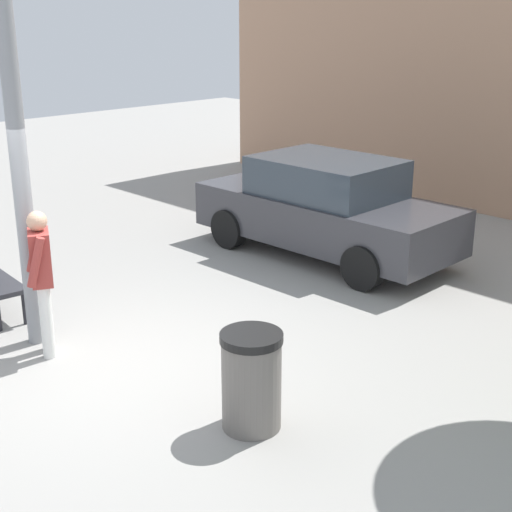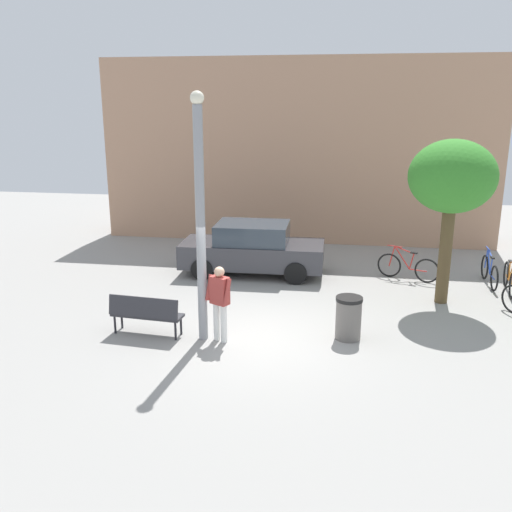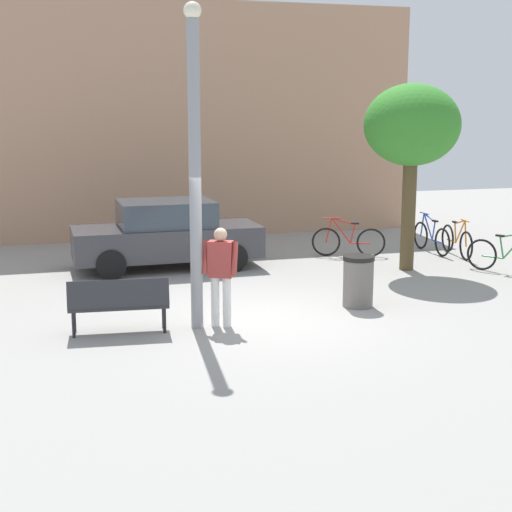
{
  "view_description": "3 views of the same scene",
  "coord_description": "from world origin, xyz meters",
  "px_view_note": "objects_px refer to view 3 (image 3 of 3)",
  "views": [
    {
      "loc": [
        6.34,
        -3.9,
        3.73
      ],
      "look_at": [
        0.56,
        1.75,
        1.0
      ],
      "focal_mm": 51.87,
      "sensor_mm": 36.0,
      "label": 1
    },
    {
      "loc": [
        1.79,
        -11.1,
        4.98
      ],
      "look_at": [
        -0.4,
        2.44,
        1.18
      ],
      "focal_mm": 39.04,
      "sensor_mm": 36.0,
      "label": 2
    },
    {
      "loc": [
        -3.44,
        -11.95,
        3.56
      ],
      "look_at": [
        0.34,
        1.43,
        0.82
      ],
      "focal_mm": 52.15,
      "sensor_mm": 36.0,
      "label": 3
    }
  ],
  "objects_px": {
    "park_bench": "(119,301)",
    "bicycle_red": "(348,241)",
    "bicycle_green": "(506,256)",
    "person_by_lamppost": "(221,270)",
    "parked_car_charcoal": "(167,235)",
    "plaza_tree": "(412,128)",
    "bicycle_blue": "(431,238)",
    "lamppost": "(195,163)",
    "trash_bin": "(358,281)",
    "bicycle_orange": "(457,241)"
  },
  "relations": [
    {
      "from": "park_bench",
      "to": "bicycle_red",
      "type": "distance_m",
      "value": 7.89
    },
    {
      "from": "park_bench",
      "to": "bicycle_green",
      "type": "height_order",
      "value": "bicycle_green"
    },
    {
      "from": "person_by_lamppost",
      "to": "parked_car_charcoal",
      "type": "bearing_deg",
      "value": 91.42
    },
    {
      "from": "plaza_tree",
      "to": "bicycle_blue",
      "type": "height_order",
      "value": "plaza_tree"
    },
    {
      "from": "lamppost",
      "to": "trash_bin",
      "type": "relative_size",
      "value": 5.47
    },
    {
      "from": "lamppost",
      "to": "bicycle_red",
      "type": "height_order",
      "value": "lamppost"
    },
    {
      "from": "lamppost",
      "to": "parked_car_charcoal",
      "type": "xyz_separation_m",
      "value": [
        0.27,
        4.85,
        -1.96
      ]
    },
    {
      "from": "plaza_tree",
      "to": "bicycle_orange",
      "type": "height_order",
      "value": "plaza_tree"
    },
    {
      "from": "person_by_lamppost",
      "to": "bicycle_orange",
      "type": "distance_m",
      "value": 8.26
    },
    {
      "from": "plaza_tree",
      "to": "bicycle_orange",
      "type": "xyz_separation_m",
      "value": [
        1.91,
        1.08,
        -2.8
      ]
    },
    {
      "from": "person_by_lamppost",
      "to": "trash_bin",
      "type": "bearing_deg",
      "value": 11.95
    },
    {
      "from": "trash_bin",
      "to": "bicycle_green",
      "type": "bearing_deg",
      "value": 21.91
    },
    {
      "from": "lamppost",
      "to": "bicycle_orange",
      "type": "bearing_deg",
      "value": 30.12
    },
    {
      "from": "lamppost",
      "to": "person_by_lamppost",
      "type": "distance_m",
      "value": 1.81
    },
    {
      "from": "bicycle_green",
      "to": "parked_car_charcoal",
      "type": "relative_size",
      "value": 0.36
    },
    {
      "from": "bicycle_orange",
      "to": "bicycle_blue",
      "type": "height_order",
      "value": "same"
    },
    {
      "from": "lamppost",
      "to": "plaza_tree",
      "type": "height_order",
      "value": "lamppost"
    },
    {
      "from": "bicycle_blue",
      "to": "trash_bin",
      "type": "bearing_deg",
      "value": -131.65
    },
    {
      "from": "bicycle_red",
      "to": "trash_bin",
      "type": "distance_m",
      "value": 4.79
    },
    {
      "from": "person_by_lamppost",
      "to": "bicycle_orange",
      "type": "bearing_deg",
      "value": 31.9
    },
    {
      "from": "park_bench",
      "to": "trash_bin",
      "type": "relative_size",
      "value": 1.72
    },
    {
      "from": "park_bench",
      "to": "bicycle_orange",
      "type": "height_order",
      "value": "bicycle_orange"
    },
    {
      "from": "plaza_tree",
      "to": "person_by_lamppost",
      "type": "bearing_deg",
      "value": -147.21
    },
    {
      "from": "lamppost",
      "to": "person_by_lamppost",
      "type": "xyz_separation_m",
      "value": [
        0.39,
        -0.07,
        -1.77
      ]
    },
    {
      "from": "park_bench",
      "to": "plaza_tree",
      "type": "xyz_separation_m",
      "value": [
        6.76,
        3.24,
        2.64
      ]
    },
    {
      "from": "bicycle_red",
      "to": "trash_bin",
      "type": "relative_size",
      "value": 1.79
    },
    {
      "from": "parked_car_charcoal",
      "to": "bicycle_red",
      "type": "bearing_deg",
      "value": 1.76
    },
    {
      "from": "bicycle_red",
      "to": "bicycle_orange",
      "type": "bearing_deg",
      "value": -15.18
    },
    {
      "from": "bicycle_green",
      "to": "bicycle_blue",
      "type": "height_order",
      "value": "same"
    },
    {
      "from": "bicycle_green",
      "to": "trash_bin",
      "type": "height_order",
      "value": "bicycle_green"
    },
    {
      "from": "bicycle_green",
      "to": "bicycle_blue",
      "type": "relative_size",
      "value": 0.84
    },
    {
      "from": "bicycle_red",
      "to": "bicycle_orange",
      "type": "relative_size",
      "value": 0.94
    },
    {
      "from": "bicycle_blue",
      "to": "bicycle_red",
      "type": "bearing_deg",
      "value": 177.87
    },
    {
      "from": "person_by_lamppost",
      "to": "trash_bin",
      "type": "height_order",
      "value": "person_by_lamppost"
    },
    {
      "from": "bicycle_red",
      "to": "bicycle_green",
      "type": "height_order",
      "value": "same"
    },
    {
      "from": "park_bench",
      "to": "bicycle_green",
      "type": "distance_m",
      "value": 8.97
    },
    {
      "from": "person_by_lamppost",
      "to": "bicycle_green",
      "type": "bearing_deg",
      "value": 18.17
    },
    {
      "from": "bicycle_red",
      "to": "bicycle_orange",
      "type": "height_order",
      "value": "same"
    },
    {
      "from": "plaza_tree",
      "to": "parked_car_charcoal",
      "type": "relative_size",
      "value": 0.98
    },
    {
      "from": "bicycle_green",
      "to": "lamppost",
      "type": "bearing_deg",
      "value": -163.22
    },
    {
      "from": "plaza_tree",
      "to": "bicycle_orange",
      "type": "relative_size",
      "value": 2.3
    },
    {
      "from": "park_bench",
      "to": "trash_bin",
      "type": "distance_m",
      "value": 4.43
    },
    {
      "from": "bicycle_orange",
      "to": "person_by_lamppost",
      "type": "bearing_deg",
      "value": -148.1
    },
    {
      "from": "bicycle_red",
      "to": "parked_car_charcoal",
      "type": "bearing_deg",
      "value": -178.24
    },
    {
      "from": "park_bench",
      "to": "parked_car_charcoal",
      "type": "xyz_separation_m",
      "value": [
        1.55,
        4.89,
        0.23
      ]
    },
    {
      "from": "park_bench",
      "to": "person_by_lamppost",
      "type": "bearing_deg",
      "value": -1.02
    },
    {
      "from": "person_by_lamppost",
      "to": "parked_car_charcoal",
      "type": "distance_m",
      "value": 4.93
    },
    {
      "from": "lamppost",
      "to": "bicycle_red",
      "type": "distance_m",
      "value": 7.31
    },
    {
      "from": "bicycle_green",
      "to": "bicycle_blue",
      "type": "distance_m",
      "value": 2.71
    },
    {
      "from": "bicycle_blue",
      "to": "parked_car_charcoal",
      "type": "xyz_separation_m",
      "value": [
        -6.75,
        -0.06,
        0.39
      ]
    }
  ]
}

